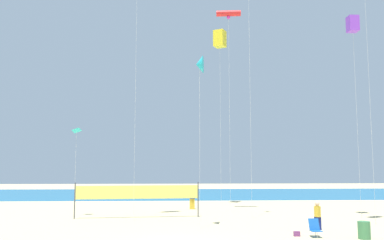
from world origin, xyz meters
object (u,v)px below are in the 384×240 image
at_px(folding_beach_chair, 315,227).
at_px(kite_yellow_box, 220,39).
at_px(kite_violet_box, 353,24).
at_px(trash_barrel, 364,230).
at_px(volleyball_net, 138,193).
at_px(kite_red_tube, 228,14).
at_px(beach_handbag, 297,234).
at_px(kite_cyan_delta, 200,65).
at_px(kite_cyan_diamond, 76,131).
at_px(beachgoer_mustard_shirt, 318,215).
at_px(beachgoer_navy_shirt, 192,197).

xyz_separation_m(folding_beach_chair, kite_yellow_box, (-2.90, 15.87, 14.74)).
bearing_deg(kite_violet_box, trash_barrel, -114.13).
bearing_deg(kite_violet_box, volleyball_net, 176.67).
distance_m(kite_violet_box, kite_red_tube, 9.60).
bearing_deg(beach_handbag, kite_violet_box, 45.96).
relative_size(beach_handbag, kite_cyan_delta, 0.03).
height_order(kite_yellow_box, kite_cyan_diamond, kite_yellow_box).
xyz_separation_m(kite_cyan_diamond, kite_red_tube, (11.33, 2.60, 9.78)).
height_order(folding_beach_chair, kite_cyan_diamond, kite_cyan_diamond).
height_order(beachgoer_mustard_shirt, volleyball_net, volleyball_net).
height_order(folding_beach_chair, kite_violet_box, kite_violet_box).
height_order(volleyball_net, kite_violet_box, kite_violet_box).
relative_size(beachgoer_mustard_shirt, kite_cyan_diamond, 0.25).
height_order(beachgoer_mustard_shirt, trash_barrel, beachgoer_mustard_shirt).
xyz_separation_m(trash_barrel, kite_yellow_box, (-5.09, 16.54, 14.78)).
xyz_separation_m(beachgoer_mustard_shirt, kite_violet_box, (4.64, 4.66, 12.71)).
distance_m(beach_handbag, kite_yellow_box, 21.83).
bearing_deg(beach_handbag, kite_cyan_delta, 150.96).
distance_m(folding_beach_chair, volleyball_net, 12.37).
xyz_separation_m(beachgoer_mustard_shirt, kite_yellow_box, (-3.83, 13.65, 14.38)).
bearing_deg(kite_cyan_delta, kite_yellow_box, 78.23).
bearing_deg(kite_cyan_diamond, volleyball_net, -10.05).
height_order(trash_barrel, kite_cyan_delta, kite_cyan_delta).
height_order(kite_yellow_box, kite_violet_box, kite_yellow_box).
distance_m(trash_barrel, kite_red_tube, 20.01).
height_order(beachgoer_navy_shirt, kite_violet_box, kite_violet_box).
bearing_deg(beachgoer_mustard_shirt, beachgoer_navy_shirt, -162.34).
bearing_deg(folding_beach_chair, kite_red_tube, 121.20).
distance_m(beachgoer_mustard_shirt, trash_barrel, 3.18).
distance_m(beachgoer_navy_shirt, trash_barrel, 15.83).
relative_size(folding_beach_chair, kite_cyan_diamond, 0.14).
relative_size(kite_cyan_delta, kite_cyan_diamond, 1.60).
height_order(kite_yellow_box, kite_cyan_delta, kite_yellow_box).
xyz_separation_m(beach_handbag, kite_violet_box, (6.44, 6.66, 13.42)).
bearing_deg(beach_handbag, kite_cyan_diamond, 147.68).
relative_size(folding_beach_chair, kite_violet_box, 0.06).
relative_size(folding_beach_chair, volleyball_net, 0.11).
relative_size(beach_handbag, kite_cyan_diamond, 0.05).
bearing_deg(kite_violet_box, beachgoer_navy_shirt, 150.89).
distance_m(beach_handbag, kite_violet_box, 16.31).
bearing_deg(beachgoer_navy_shirt, trash_barrel, 160.38).
bearing_deg(beachgoer_mustard_shirt, kite_violet_box, 121.78).
xyz_separation_m(trash_barrel, volleyball_net, (-11.76, 8.44, 1.22)).
bearing_deg(kite_yellow_box, volleyball_net, -129.42).
bearing_deg(trash_barrel, kite_cyan_delta, 155.70).
distance_m(kite_yellow_box, kite_cyan_diamond, 16.20).
distance_m(beach_handbag, kite_cyan_diamond, 16.68).
bearing_deg(beachgoer_mustard_shirt, kite_yellow_box, -177.63).
xyz_separation_m(beach_handbag, kite_red_tube, (-1.85, 10.94, 15.67)).
distance_m(beachgoer_mustard_shirt, kite_yellow_box, 20.19).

